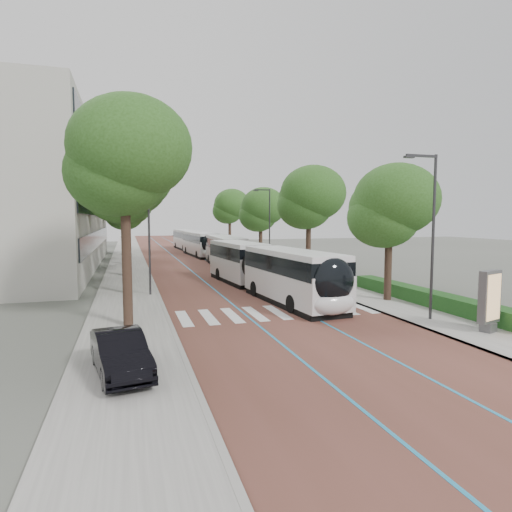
% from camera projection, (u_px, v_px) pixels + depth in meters
% --- Properties ---
extents(ground, '(160.00, 160.00, 0.00)m').
position_uv_depth(ground, '(280.00, 317.00, 22.04)').
color(ground, '#51544C').
rests_on(ground, ground).
extents(road, '(11.00, 140.00, 0.02)m').
position_uv_depth(road, '(183.00, 255.00, 60.20)').
color(road, brown).
rests_on(road, ground).
extents(sidewalk_left, '(4.00, 140.00, 0.12)m').
position_uv_depth(sidewalk_left, '(128.00, 256.00, 58.05)').
color(sidewalk_left, gray).
rests_on(sidewalk_left, ground).
extents(sidewalk_right, '(4.00, 140.00, 0.12)m').
position_uv_depth(sidewalk_right, '(235.00, 253.00, 62.35)').
color(sidewalk_right, gray).
rests_on(sidewalk_right, ground).
extents(kerb_left, '(0.20, 140.00, 0.14)m').
position_uv_depth(kerb_left, '(142.00, 255.00, 58.59)').
color(kerb_left, gray).
rests_on(kerb_left, ground).
extents(kerb_right, '(0.20, 140.00, 0.14)m').
position_uv_depth(kerb_right, '(222.00, 253.00, 61.80)').
color(kerb_right, gray).
rests_on(kerb_right, ground).
extents(zebra_crossing, '(10.55, 3.60, 0.01)m').
position_uv_depth(zebra_crossing, '(277.00, 312.00, 23.05)').
color(zebra_crossing, silver).
rests_on(zebra_crossing, ground).
extents(lane_line_left, '(0.12, 126.00, 0.01)m').
position_uv_depth(lane_line_left, '(172.00, 255.00, 59.74)').
color(lane_line_left, teal).
rests_on(lane_line_left, road).
extents(lane_line_right, '(0.12, 126.00, 0.01)m').
position_uv_depth(lane_line_right, '(195.00, 254.00, 60.66)').
color(lane_line_right, teal).
rests_on(lane_line_right, road).
extents(office_building, '(18.11, 40.00, 14.00)m').
position_uv_depth(office_building, '(1.00, 199.00, 42.56)').
color(office_building, '#B4B2A6').
rests_on(office_building, ground).
extents(hedge, '(1.20, 14.00, 0.80)m').
position_uv_depth(hedge, '(429.00, 298.00, 24.60)').
color(hedge, '#184417').
rests_on(hedge, sidewalk_right).
extents(streetlight_near, '(1.82, 0.20, 8.00)m').
position_uv_depth(streetlight_near, '(430.00, 224.00, 20.66)').
color(streetlight_near, '#2F2F31').
rests_on(streetlight_near, sidewalk_right).
extents(streetlight_far, '(1.82, 0.20, 8.00)m').
position_uv_depth(streetlight_far, '(268.00, 221.00, 44.51)').
color(streetlight_far, '#2F2F31').
rests_on(streetlight_far, sidewalk_right).
extents(lamp_post_left, '(0.14, 0.14, 8.00)m').
position_uv_depth(lamp_post_left, '(149.00, 233.00, 27.56)').
color(lamp_post_left, '#2F2F31').
rests_on(lamp_post_left, sidewalk_left).
extents(trees_left, '(6.46, 60.98, 10.07)m').
position_uv_depth(trees_left, '(126.00, 200.00, 45.68)').
color(trees_left, black).
rests_on(trees_left, ground).
extents(trees_right, '(5.67, 47.25, 9.07)m').
position_uv_depth(trees_right, '(276.00, 207.00, 45.24)').
color(trees_right, black).
rests_on(trees_right, ground).
extents(lead_bus, '(4.13, 18.54, 3.20)m').
position_uv_depth(lead_bus, '(266.00, 270.00, 28.85)').
color(lead_bus, black).
rests_on(lead_bus, ground).
extents(bus_queued_0, '(3.08, 12.50, 3.20)m').
position_uv_depth(bus_queued_0, '(226.00, 252.00, 44.66)').
color(bus_queued_0, silver).
rests_on(bus_queued_0, ground).
extents(bus_queued_1, '(3.18, 12.51, 3.20)m').
position_uv_depth(bus_queued_1, '(201.00, 244.00, 57.58)').
color(bus_queued_1, silver).
rests_on(bus_queued_1, ground).
extents(bus_queued_2, '(3.12, 12.51, 3.20)m').
position_uv_depth(bus_queued_2, '(187.00, 240.00, 69.57)').
color(bus_queued_2, silver).
rests_on(bus_queued_2, ground).
extents(ad_panel, '(1.35, 0.73, 2.70)m').
position_uv_depth(ad_panel, '(490.00, 300.00, 18.59)').
color(ad_panel, '#59595B').
rests_on(ad_panel, sidewalk_right).
extents(parked_car, '(2.14, 4.32, 1.36)m').
position_uv_depth(parked_car, '(120.00, 353.00, 13.59)').
color(parked_car, black).
rests_on(parked_car, sidewalk_left).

